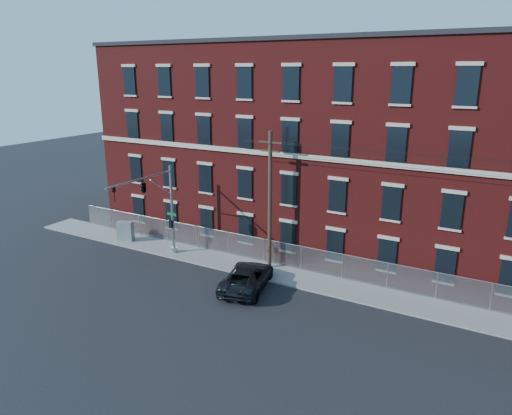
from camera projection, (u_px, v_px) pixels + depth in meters
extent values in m
plane|color=black|center=(203.00, 292.00, 31.12)|extent=(140.00, 140.00, 0.00)
cube|color=gray|center=(406.00, 302.00, 29.62)|extent=(65.00, 3.00, 0.12)
cube|color=#5F1312|center=(443.00, 155.00, 34.93)|extent=(55.00, 14.00, 16.00)
cube|color=black|center=(456.00, 39.00, 32.64)|extent=(55.30, 14.30, 0.30)
cube|color=#B5AB97|center=(425.00, 168.00, 28.92)|extent=(55.00, 0.18, 0.35)
cube|color=black|center=(139.00, 209.00, 41.88)|extent=(1.20, 0.10, 2.20)
cube|color=black|center=(136.00, 169.00, 40.88)|extent=(1.20, 0.10, 2.20)
cube|color=black|center=(133.00, 125.00, 39.81)|extent=(1.20, 0.10, 2.20)
cube|color=black|center=(130.00, 81.00, 38.80)|extent=(1.20, 0.10, 2.20)
cube|color=black|center=(171.00, 215.00, 40.16)|extent=(1.20, 0.10, 2.20)
cube|color=black|center=(169.00, 174.00, 39.15)|extent=(1.20, 0.10, 2.20)
cube|color=black|center=(167.00, 128.00, 38.08)|extent=(1.20, 0.10, 2.20)
cube|color=black|center=(164.00, 82.00, 37.07)|extent=(1.20, 0.10, 2.20)
cube|color=black|center=(207.00, 222.00, 38.43)|extent=(1.20, 0.10, 2.20)
cube|color=black|center=(205.00, 179.00, 37.42)|extent=(1.20, 0.10, 2.20)
cube|color=black|center=(204.00, 130.00, 36.35)|extent=(1.20, 0.10, 2.20)
cube|color=black|center=(202.00, 82.00, 35.35)|extent=(1.20, 0.10, 2.20)
cube|color=black|center=(245.00, 229.00, 36.70)|extent=(1.20, 0.10, 2.20)
cube|color=black|center=(245.00, 184.00, 35.69)|extent=(1.20, 0.10, 2.20)
cube|color=black|center=(245.00, 133.00, 34.62)|extent=(1.20, 0.10, 2.20)
cube|color=black|center=(244.00, 83.00, 33.62)|extent=(1.20, 0.10, 2.20)
cube|color=black|center=(288.00, 237.00, 34.97)|extent=(1.20, 0.10, 2.20)
cube|color=black|center=(289.00, 190.00, 33.96)|extent=(1.20, 0.10, 2.20)
cube|color=black|center=(290.00, 137.00, 32.90)|extent=(1.20, 0.10, 2.20)
cube|color=black|center=(291.00, 83.00, 31.89)|extent=(1.20, 0.10, 2.20)
cube|color=black|center=(335.00, 245.00, 33.24)|extent=(1.20, 0.10, 2.20)
cube|color=black|center=(337.00, 196.00, 32.23)|extent=(1.20, 0.10, 2.20)
cube|color=black|center=(340.00, 140.00, 31.17)|extent=(1.20, 0.10, 2.20)
cube|color=black|center=(343.00, 84.00, 30.16)|extent=(1.20, 0.10, 2.20)
cube|color=black|center=(387.00, 255.00, 31.51)|extent=(1.20, 0.10, 2.20)
cube|color=black|center=(391.00, 203.00, 30.50)|extent=(1.20, 0.10, 2.20)
cube|color=black|center=(396.00, 145.00, 29.44)|extent=(1.20, 0.10, 2.20)
cube|color=black|center=(401.00, 85.00, 28.43)|extent=(1.20, 0.10, 2.20)
cube|color=black|center=(445.00, 266.00, 29.78)|extent=(1.20, 0.10, 2.20)
cube|color=black|center=(452.00, 211.00, 28.77)|extent=(1.20, 0.10, 2.20)
cube|color=black|center=(459.00, 149.00, 27.71)|extent=(1.20, 0.10, 2.20)
cube|color=black|center=(467.00, 86.00, 26.70)|extent=(1.20, 0.10, 2.20)
cube|color=black|center=(511.00, 278.00, 28.05)|extent=(1.20, 0.10, 2.20)
cube|color=#A5A8AD|center=(412.00, 281.00, 30.44)|extent=(59.00, 0.02, 1.80)
cylinder|color=#9EA0A5|center=(413.00, 268.00, 30.19)|extent=(59.00, 0.04, 0.04)
cylinder|color=#9EA0A5|center=(90.00, 215.00, 44.35)|extent=(0.06, 0.06, 1.85)
cylinder|color=#9EA0A5|center=(114.00, 219.00, 42.89)|extent=(0.06, 0.06, 1.85)
cylinder|color=#9EA0A5|center=(139.00, 225.00, 41.42)|extent=(0.06, 0.06, 1.85)
cylinder|color=#9EA0A5|center=(167.00, 230.00, 39.96)|extent=(0.06, 0.06, 1.85)
cylinder|color=#9EA0A5|center=(197.00, 237.00, 38.49)|extent=(0.06, 0.06, 1.85)
cylinder|color=#9EA0A5|center=(229.00, 243.00, 37.03)|extent=(0.06, 0.06, 1.85)
cylinder|color=#9EA0A5|center=(264.00, 250.00, 35.57)|extent=(0.06, 0.06, 1.85)
cylinder|color=#9EA0A5|center=(301.00, 258.00, 34.10)|extent=(0.06, 0.06, 1.85)
cylinder|color=#9EA0A5|center=(342.00, 266.00, 32.64)|extent=(0.06, 0.06, 1.85)
cylinder|color=#9EA0A5|center=(387.00, 276.00, 31.17)|extent=(0.06, 0.06, 1.85)
cylinder|color=#9EA0A5|center=(437.00, 286.00, 29.71)|extent=(0.06, 0.06, 1.85)
cylinder|color=#9EA0A5|center=(491.00, 297.00, 28.25)|extent=(0.06, 0.06, 1.85)
cylinder|color=#9EA0A5|center=(172.00, 210.00, 36.70)|extent=(0.22, 0.22, 7.00)
cylinder|color=#9EA0A5|center=(174.00, 250.00, 37.62)|extent=(0.50, 0.50, 0.40)
cylinder|color=#9EA0A5|center=(140.00, 179.00, 33.11)|extent=(0.14, 6.50, 0.14)
cylinder|color=#9EA0A5|center=(160.00, 187.00, 35.10)|extent=(0.08, 2.18, 1.56)
cube|color=#0C592D|center=(172.00, 214.00, 36.63)|extent=(0.90, 0.03, 0.22)
cube|color=black|center=(171.00, 224.00, 36.79)|extent=(0.25, 0.25, 0.60)
imported|color=black|center=(114.00, 195.00, 31.13)|extent=(0.16, 0.20, 1.00)
imported|color=black|center=(143.00, 186.00, 33.47)|extent=(0.53, 2.48, 1.00)
cylinder|color=#432D21|center=(270.00, 202.00, 33.42)|extent=(0.28, 0.28, 10.00)
cube|color=#432D21|center=(270.00, 142.00, 32.25)|extent=(1.80, 0.12, 0.12)
cube|color=#432D21|center=(270.00, 151.00, 32.41)|extent=(1.40, 0.12, 0.12)
imported|color=black|center=(247.00, 277.00, 31.52)|extent=(3.82, 6.10, 1.57)
cube|color=slate|center=(125.00, 231.00, 39.98)|extent=(1.48, 1.08, 1.67)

